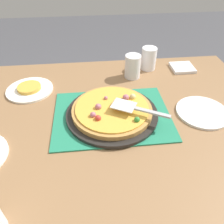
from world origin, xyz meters
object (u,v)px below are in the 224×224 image
object	(u,v)px
plate_side	(202,112)
served_slice_left	(29,87)
cup_corner	(133,67)
cup_near	(149,59)
napkin_stack	(182,68)
pizza_pan	(112,113)
pizza	(112,109)
plate_near_left	(30,90)
pizza_server	(135,108)

from	to	relation	value
plate_side	served_slice_left	distance (m)	0.80
cup_corner	cup_near	bearing A→B (deg)	37.91
plate_side	napkin_stack	size ratio (longest dim) A/B	1.83
pizza_pan	pizza	world-z (taller)	pizza
cup_corner	napkin_stack	size ratio (longest dim) A/B	1.00
plate_near_left	cup_corner	xyz separation A→B (m)	(0.51, 0.08, 0.06)
pizza_pan	served_slice_left	size ratio (longest dim) A/B	3.45
cup_near	pizza_server	bearing A→B (deg)	-109.94
plate_side	pizza	bearing A→B (deg)	176.55
served_slice_left	napkin_stack	size ratio (longest dim) A/B	0.92
pizza	napkin_stack	world-z (taller)	pizza
plate_near_left	served_slice_left	distance (m)	0.01
pizza	plate_side	world-z (taller)	pizza
cup_corner	napkin_stack	world-z (taller)	cup_corner
served_slice_left	napkin_stack	distance (m)	0.82
plate_near_left	plate_side	bearing A→B (deg)	-18.39
plate_near_left	pizza_server	distance (m)	0.54
pizza	plate_side	bearing A→B (deg)	-3.45
plate_side	cup_near	xyz separation A→B (m)	(-0.14, 0.41, 0.06)
plate_side	plate_near_left	bearing A→B (deg)	161.61
pizza_pan	plate_side	size ratio (longest dim) A/B	1.73
pizza	cup_corner	xyz separation A→B (m)	(0.14, 0.31, 0.03)
pizza_pan	plate_side	distance (m)	0.38
pizza_pan	cup_corner	xyz separation A→B (m)	(0.14, 0.31, 0.05)
plate_near_left	pizza_pan	bearing A→B (deg)	-31.43
cup_corner	napkin_stack	distance (m)	0.30
pizza_pan	pizza	bearing A→B (deg)	-1.04
pizza	napkin_stack	size ratio (longest dim) A/B	2.75
plate_near_left	served_slice_left	bearing A→B (deg)	0.00
cup_corner	pizza_server	size ratio (longest dim) A/B	0.54
pizza	plate_near_left	bearing A→B (deg)	148.61
pizza	plate_side	distance (m)	0.38
pizza_pan	served_slice_left	distance (m)	0.44
napkin_stack	cup_corner	bearing A→B (deg)	-169.54
plate_side	cup_near	size ratio (longest dim) A/B	1.83
plate_side	napkin_stack	xyz separation A→B (m)	(0.05, 0.38, 0.00)
pizza	pizza_server	distance (m)	0.10
cup_near	cup_corner	distance (m)	0.13
cup_near	pizza_server	world-z (taller)	cup_near
pizza_pan	pizza_server	size ratio (longest dim) A/B	1.71
cup_near	cup_corner	size ratio (longest dim) A/B	1.00
plate_near_left	cup_corner	bearing A→B (deg)	8.41
plate_near_left	napkin_stack	bearing A→B (deg)	9.16
plate_side	napkin_stack	bearing A→B (deg)	82.68
plate_near_left	cup_corner	distance (m)	0.52
served_slice_left	pizza_server	bearing A→B (deg)	-30.95
pizza_pan	napkin_stack	distance (m)	0.56
cup_near	pizza_server	distance (m)	0.46
pizza	pizza_server	world-z (taller)	pizza_server
pizza_pan	served_slice_left	bearing A→B (deg)	148.57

